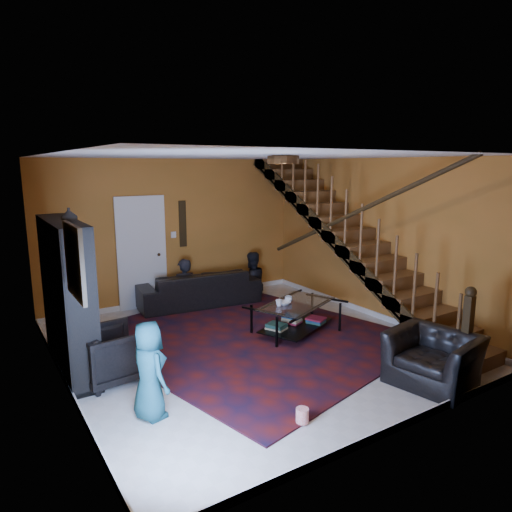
{
  "coord_description": "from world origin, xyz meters",
  "views": [
    {
      "loc": [
        -3.42,
        -5.52,
        2.67
      ],
      "look_at": [
        0.37,
        0.4,
        1.27
      ],
      "focal_mm": 32.0,
      "sensor_mm": 36.0,
      "label": 1
    }
  ],
  "objects_px": {
    "sofa": "(198,288)",
    "armchair_right": "(433,359)",
    "bookshelf": "(68,299)",
    "coffee_table": "(296,316)",
    "armchair_left": "(112,354)"
  },
  "relations": [
    {
      "from": "bookshelf",
      "to": "sofa",
      "type": "xyz_separation_m",
      "value": [
        2.65,
        1.7,
        -0.63
      ]
    },
    {
      "from": "bookshelf",
      "to": "coffee_table",
      "type": "relative_size",
      "value": 1.32
    },
    {
      "from": "bookshelf",
      "to": "armchair_left",
      "type": "bearing_deg",
      "value": -60.45
    },
    {
      "from": "coffee_table",
      "to": "bookshelf",
      "type": "bearing_deg",
      "value": 170.48
    },
    {
      "from": "sofa",
      "to": "armchair_left",
      "type": "bearing_deg",
      "value": 51.88
    },
    {
      "from": "bookshelf",
      "to": "armchair_right",
      "type": "bearing_deg",
      "value": -37.74
    },
    {
      "from": "bookshelf",
      "to": "armchair_right",
      "type": "relative_size",
      "value": 2.0
    },
    {
      "from": "sofa",
      "to": "armchair_right",
      "type": "relative_size",
      "value": 2.32
    },
    {
      "from": "bookshelf",
      "to": "armchair_left",
      "type": "xyz_separation_m",
      "value": [
        0.35,
        -0.63,
        -0.62
      ]
    },
    {
      "from": "bookshelf",
      "to": "armchair_right",
      "type": "height_order",
      "value": "bookshelf"
    },
    {
      "from": "bookshelf",
      "to": "armchair_left",
      "type": "height_order",
      "value": "bookshelf"
    },
    {
      "from": "bookshelf",
      "to": "armchair_right",
      "type": "xyz_separation_m",
      "value": [
        3.68,
        -2.85,
        -0.64
      ]
    },
    {
      "from": "bookshelf",
      "to": "coffee_table",
      "type": "xyz_separation_m",
      "value": [
        3.31,
        -0.56,
        -0.67
      ]
    },
    {
      "from": "sofa",
      "to": "armchair_left",
      "type": "relative_size",
      "value": 3.04
    },
    {
      "from": "coffee_table",
      "to": "sofa",
      "type": "bearing_deg",
      "value": 106.25
    }
  ]
}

